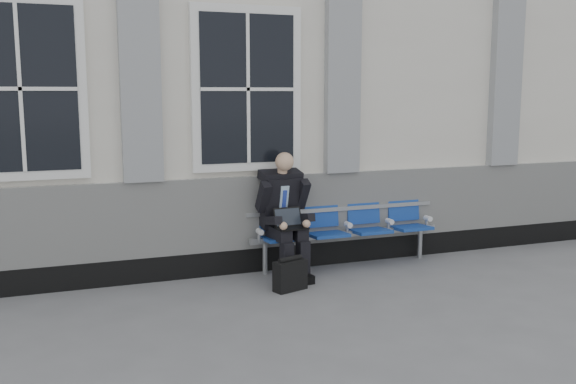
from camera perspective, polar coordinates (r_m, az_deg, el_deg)
name	(u,v)px	position (r m, az deg, el deg)	size (l,w,h in m)	color
ground	(258,312)	(6.63, -2.72, -10.63)	(70.00, 70.00, 0.00)	slate
station_building	(183,92)	(9.62, -9.34, 8.78)	(14.40, 4.40, 4.49)	silver
bench	(346,223)	(8.26, 5.15, -2.80)	(2.60, 0.47, 0.91)	#9EA0A3
businessman	(284,210)	(7.74, -0.34, -1.63)	(0.64, 0.86, 1.51)	black
briefcase	(290,275)	(7.28, 0.19, -7.36)	(0.41, 0.27, 0.39)	black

